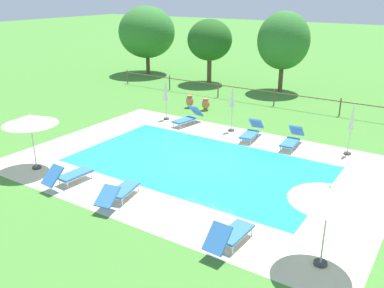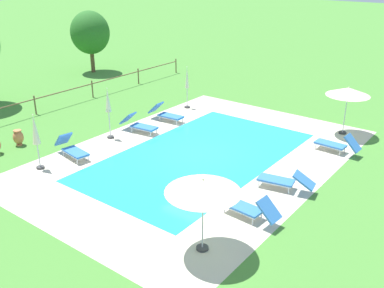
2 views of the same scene
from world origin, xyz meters
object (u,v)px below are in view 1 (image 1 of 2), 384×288
Objects in this scene: sun_lounger_south_mid at (69,175)px; tree_far_west at (147,32)px; sun_lounger_north_far at (292,139)px; terracotta_urn_near_fence at (190,101)px; patio_umbrella_closed_row_mid_west at (232,100)px; tree_east_mid at (210,40)px; terracotta_urn_by_tree at (206,104)px; patio_umbrella_open_by_bench at (329,194)px; sun_lounger_north_mid at (119,191)px; tree_centre at (284,41)px; sun_lounger_south_near_corner at (252,132)px; sun_lounger_north_end at (230,234)px; patio_umbrella_closed_row_west at (352,123)px; patio_umbrella_closed_row_centre at (166,93)px; sun_lounger_north_near_steps at (188,118)px; patio_umbrella_open_foreground at (30,120)px.

tree_far_west reaches higher than sun_lounger_south_mid.
sun_lounger_north_far is 8.26m from terracotta_urn_near_fence.
tree_east_mid reaches higher than patio_umbrella_closed_row_mid_west.
sun_lounger_north_far is at bearing -25.74° from terracotta_urn_by_tree.
sun_lounger_south_mid is 2.72× the size of terracotta_urn_by_tree.
patio_umbrella_open_by_bench is at bearing -49.78° from patio_umbrella_closed_row_mid_west.
sun_lounger_south_mid is 11.54m from terracotta_urn_near_fence.
tree_centre reaches higher than sun_lounger_north_mid.
tree_centre is (2.97, 7.14, 3.10)m from terracotta_urn_near_fence.
tree_east_mid is at bearing 129.95° from sun_lounger_south_near_corner.
tree_centre is at bearing 107.85° from sun_lounger_north_end.
patio_umbrella_closed_row_west is at bearing 99.25° from patio_umbrella_open_by_bench.
patio_umbrella_closed_row_centre is 0.48× the size of tree_east_mid.
tree_east_mid is (-3.81, 6.77, 2.84)m from terracotta_urn_by_tree.
tree_east_mid is (-2.69, 6.80, 2.82)m from terracotta_urn_near_fence.
patio_umbrella_closed_row_west is 1.03× the size of patio_umbrella_closed_row_centre.
patio_umbrella_open_by_bench is 15.96m from terracotta_urn_near_fence.
sun_lounger_south_mid is 9.11m from patio_umbrella_closed_row_mid_west.
tree_far_west reaches higher than tree_centre.
sun_lounger_south_mid is (0.36, -8.44, -0.01)m from sun_lounger_north_near_steps.
patio_umbrella_closed_row_centre is at bearing 174.95° from sun_lounger_north_near_steps.
patio_umbrella_closed_row_centre is (-11.14, 8.27, -0.55)m from patio_umbrella_open_by_bench.
patio_umbrella_closed_row_west is 0.43× the size of tree_centre.
sun_lounger_north_far is 0.85× the size of patio_umbrella_open_by_bench.
sun_lounger_north_mid is at bearing -110.54° from sun_lounger_north_far.
sun_lounger_north_far is at bearing -168.30° from patio_umbrella_closed_row_west.
tree_centre is (3.08, 18.23, 1.46)m from patio_umbrella_open_foreground.
terracotta_urn_by_tree is 0.13× the size of tree_centre.
tree_far_west is (-11.17, 18.57, 3.06)m from sun_lounger_south_mid.
tree_east_mid is at bearing 111.55° from terracotta_urn_near_fence.
sun_lounger_north_near_steps is at bearing -65.32° from tree_east_mid.
sun_lounger_north_mid is (2.81, -8.41, -0.03)m from sun_lounger_north_near_steps.
sun_lounger_north_mid is 18.79m from tree_centre.
patio_umbrella_open_by_bench is 11.10m from patio_umbrella_closed_row_mid_west.
sun_lounger_south_near_corner is at bearing -35.00° from terracotta_urn_by_tree.
sun_lounger_north_far is 2.02m from sun_lounger_south_near_corner.
sun_lounger_north_end is 2.53× the size of terracotta_urn_near_fence.
patio_umbrella_open_foreground is at bearing -99.60° from tree_centre.
sun_lounger_north_end is at bearing -50.28° from sun_lounger_north_near_steps.
tree_centre is at bearing 80.40° from patio_umbrella_open_foreground.
terracotta_urn_near_fence is (-10.04, 2.63, -1.05)m from patio_umbrella_closed_row_west.
patio_umbrella_open_foreground is (-7.77, -7.96, 1.67)m from sun_lounger_north_far.
sun_lounger_north_far is 7.48m from patio_umbrella_closed_row_centre.
sun_lounger_south_near_corner is at bearing -35.21° from tree_far_west.
sun_lounger_north_end is at bearing -72.15° from tree_centre.
sun_lounger_north_far is at bearing -9.11° from patio_umbrella_closed_row_mid_west.
patio_umbrella_open_foreground reaches higher than terracotta_urn_near_fence.
patio_umbrella_open_by_bench is at bearing -41.78° from tree_far_west.
sun_lounger_south_near_corner is 8.93m from sun_lounger_south_mid.
patio_umbrella_open_by_bench is (5.78, -7.92, 1.69)m from sun_lounger_south_near_corner.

